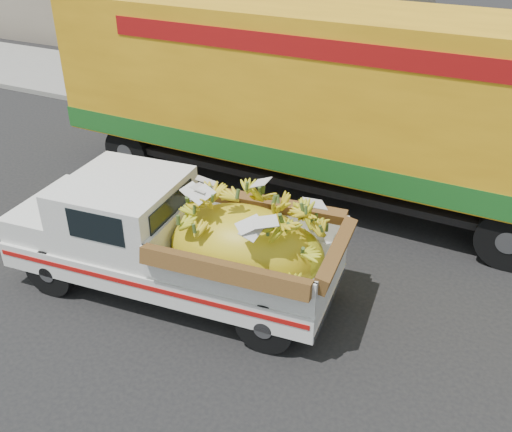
% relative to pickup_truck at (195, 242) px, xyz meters
% --- Properties ---
extents(ground, '(100.00, 100.00, 0.00)m').
position_rel_pickup_truck_xyz_m(ground, '(-1.06, -0.42, -0.97)').
color(ground, black).
rests_on(ground, ground).
extents(curb, '(60.00, 0.25, 0.15)m').
position_rel_pickup_truck_xyz_m(curb, '(-1.06, 6.52, -0.89)').
color(curb, gray).
rests_on(curb, ground).
extents(sidewalk, '(60.00, 4.00, 0.14)m').
position_rel_pickup_truck_xyz_m(sidewalk, '(-1.06, 8.62, -0.90)').
color(sidewalk, gray).
rests_on(sidewalk, ground).
extents(pickup_truck, '(5.30, 2.38, 1.80)m').
position_rel_pickup_truck_xyz_m(pickup_truck, '(0.00, 0.00, 0.00)').
color(pickup_truck, black).
rests_on(pickup_truck, ground).
extents(semi_trailer, '(12.01, 2.71, 3.80)m').
position_rel_pickup_truck_xyz_m(semi_trailer, '(0.83, 4.06, 1.15)').
color(semi_trailer, black).
rests_on(semi_trailer, ground).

